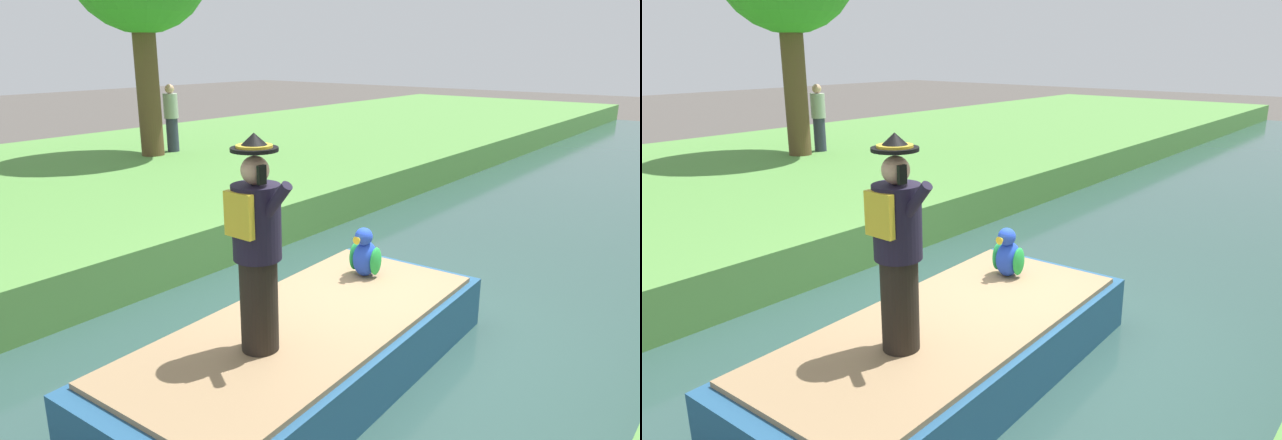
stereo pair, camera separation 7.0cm
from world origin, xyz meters
TOP-DOWN VIEW (x-y plane):
  - ground_plane at (0.00, 0.00)m, footprint 80.00×80.00m
  - canal_water at (0.00, 0.00)m, footprint 5.62×48.00m
  - grass_bank_near at (-7.83, 0.00)m, footprint 10.03×48.00m
  - boat at (0.00, -1.08)m, footprint 1.98×4.27m
  - person_pirate at (0.03, -1.74)m, footprint 0.61×0.42m
  - parrot_plush at (-0.22, 0.21)m, footprint 0.36×0.35m
  - person_bystander at (-8.38, 3.92)m, footprint 0.34×0.34m

SIDE VIEW (x-z plane):
  - ground_plane at x=0.00m, z-range 0.00..0.00m
  - canal_water at x=0.00m, z-range 0.00..0.10m
  - grass_bank_near at x=-7.83m, z-range 0.00..0.76m
  - boat at x=0.00m, z-range 0.10..0.71m
  - parrot_plush at x=-0.22m, z-range 0.67..1.24m
  - person_bystander at x=-8.38m, z-range 0.78..2.38m
  - person_pirate at x=0.03m, z-range 0.71..2.56m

